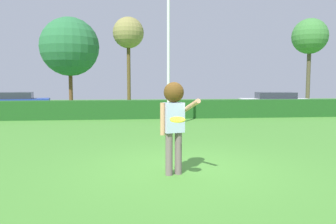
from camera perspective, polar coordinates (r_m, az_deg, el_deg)
The scene contains 10 objects.
ground_plane at distance 6.95m, azimuth 2.66°, elevation -9.92°, with size 60.00×60.00×0.00m, color #488932.
person at distance 6.32m, azimuth 1.04°, elevation -0.29°, with size 0.71×0.70×1.82m.
frisbee at distance 5.81m, azimuth 1.67°, elevation -1.34°, with size 0.28×0.27×0.08m.
lamppost at distance 13.59m, azimuth 0.08°, elevation 11.13°, with size 0.24×0.24×5.85m.
hedge_row at distance 16.83m, azimuth -2.77°, elevation 0.49°, with size 27.73×0.90×0.93m, color #1E521D.
parked_car_blue at distance 22.28m, azimuth -25.36°, elevation 1.70°, with size 4.44×2.43×1.25m.
parked_car_white at distance 21.14m, azimuth 18.18°, elevation 1.77°, with size 4.43×2.41×1.25m.
oak_tree at distance 30.74m, azimuth 23.49°, elevation 11.91°, with size 2.96×2.96×7.25m.
maple_tree at distance 26.20m, azimuth -16.76°, elevation 10.83°, with size 4.40×4.40×6.75m.
willow_tree at distance 25.26m, azimuth -6.93°, elevation 13.39°, with size 2.31×2.31×6.73m.
Camera 1 is at (-1.07, -6.63, 1.79)m, focal length 34.95 mm.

